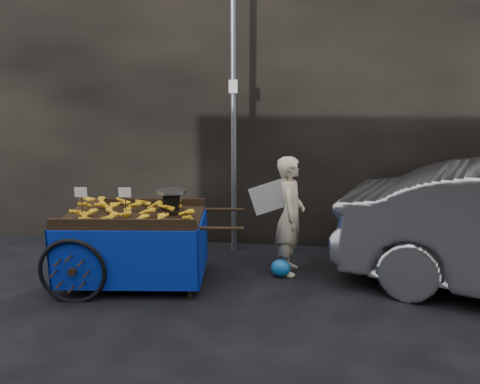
# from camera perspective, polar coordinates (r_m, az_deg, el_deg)

# --- Properties ---
(ground) EXTENTS (80.00, 80.00, 0.00)m
(ground) POSITION_cam_1_polar(r_m,az_deg,el_deg) (5.95, -5.31, -11.10)
(ground) COLOR black
(ground) RESTS_ON ground
(building_wall) EXTENTS (13.50, 2.00, 5.00)m
(building_wall) POSITION_cam_1_polar(r_m,az_deg,el_deg) (7.96, 1.16, 13.46)
(building_wall) COLOR black
(building_wall) RESTS_ON ground
(street_pole) EXTENTS (0.12, 0.10, 4.00)m
(street_pole) POSITION_cam_1_polar(r_m,az_deg,el_deg) (6.69, -0.78, 9.37)
(street_pole) COLOR slate
(street_pole) RESTS_ON ground
(banana_cart) EXTENTS (2.42, 1.31, 1.26)m
(banana_cart) POSITION_cam_1_polar(r_m,az_deg,el_deg) (5.88, -13.40, -3.60)
(banana_cart) COLOR black
(banana_cart) RESTS_ON ground
(vendor) EXTENTS (0.74, 0.58, 1.54)m
(vendor) POSITION_cam_1_polar(r_m,az_deg,el_deg) (6.08, 6.12, -2.85)
(vendor) COLOR beige
(vendor) RESTS_ON ground
(plastic_bag) EXTENTS (0.26, 0.20, 0.23)m
(plastic_bag) POSITION_cam_1_polar(r_m,az_deg,el_deg) (6.12, 4.99, -9.22)
(plastic_bag) COLOR #1763B3
(plastic_bag) RESTS_ON ground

